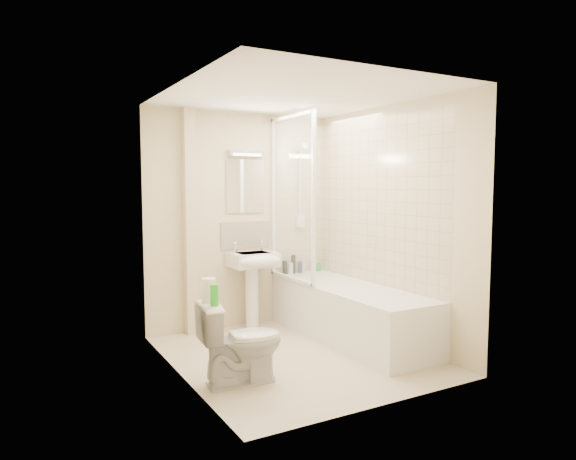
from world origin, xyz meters
TOP-DOWN VIEW (x-y plane):
  - floor at (0.00, 0.00)m, footprint 2.50×2.50m
  - wall_back at (0.00, 1.25)m, footprint 2.20×0.02m
  - wall_left at (-1.10, 0.00)m, footprint 0.02×2.50m
  - wall_right at (1.10, 0.00)m, footprint 0.02×2.50m
  - ceiling at (0.00, 0.00)m, footprint 2.20×2.50m
  - tile_back at (0.75, 1.24)m, footprint 0.70×0.01m
  - tile_right at (1.09, 0.20)m, footprint 0.01×2.10m
  - pipe_boxing at (-0.62, 1.19)m, footprint 0.12×0.12m
  - splashback at (0.05, 1.24)m, footprint 0.60×0.02m
  - mirror at (0.05, 1.24)m, footprint 0.46×0.01m
  - strip_light at (0.05, 1.22)m, footprint 0.42×0.07m
  - bathtub at (0.75, 0.20)m, footprint 0.70×2.10m
  - shower_screen at (0.40, 0.80)m, footprint 0.04×0.92m
  - shower_fixture at (0.75, 1.19)m, footprint 0.10×0.16m
  - pedestal_sink at (0.05, 1.01)m, footprint 0.50×0.47m
  - bottle_black_a at (0.51, 1.16)m, footprint 0.06×0.06m
  - bottle_white_a at (0.59, 1.16)m, footprint 0.06×0.06m
  - bottle_black_b at (0.63, 1.16)m, footprint 0.05×0.05m
  - bottle_blue at (0.72, 1.16)m, footprint 0.06×0.06m
  - bottle_cream at (0.76, 1.16)m, footprint 0.05×0.05m
  - bottle_white_b at (0.92, 1.16)m, footprint 0.06×0.06m
  - bottle_green at (0.98, 1.16)m, footprint 0.06×0.06m
  - toilet at (-0.72, -0.35)m, footprint 0.50×0.74m
  - toilet_roll_lower at (-0.97, -0.29)m, footprint 0.11×0.11m
  - toilet_roll_upper at (-0.97, -0.29)m, footprint 0.11×0.11m
  - green_bottle at (-0.97, -0.43)m, footprint 0.06×0.06m

SIDE VIEW (x-z plane):
  - floor at x=0.00m, z-range 0.00..0.00m
  - bathtub at x=0.75m, z-range 0.01..0.56m
  - toilet at x=-0.72m, z-range 0.00..0.68m
  - bottle_green at x=0.98m, z-range 0.55..0.64m
  - bottle_blue at x=0.72m, z-range 0.55..0.68m
  - bottle_white_a at x=0.59m, z-range 0.55..0.68m
  - bottle_white_b at x=0.92m, z-range 0.55..0.70m
  - bottle_black_a at x=0.51m, z-range 0.55..0.71m
  - bottle_cream at x=0.76m, z-range 0.55..0.71m
  - bottle_black_b at x=0.63m, z-range 0.55..0.77m
  - pedestal_sink at x=0.05m, z-range 0.20..1.16m
  - toilet_roll_lower at x=-0.97m, z-range 0.68..0.78m
  - green_bottle at x=-0.97m, z-range 0.68..0.84m
  - toilet_roll_upper at x=-0.97m, z-range 0.78..0.87m
  - splashback at x=0.05m, z-range 0.88..1.18m
  - wall_back at x=0.00m, z-range 0.00..2.40m
  - wall_left at x=-1.10m, z-range 0.00..2.40m
  - wall_right at x=1.10m, z-range 0.00..2.40m
  - pipe_boxing at x=-0.62m, z-range 0.00..2.40m
  - tile_back at x=0.75m, z-range 0.55..2.30m
  - tile_right at x=1.09m, z-range 0.55..2.30m
  - shower_screen at x=0.40m, z-range 0.55..2.35m
  - shower_fixture at x=0.75m, z-range 1.05..2.04m
  - mirror at x=0.05m, z-range 1.28..1.88m
  - strip_light at x=0.05m, z-range 1.92..1.98m
  - ceiling at x=0.00m, z-range 2.39..2.41m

